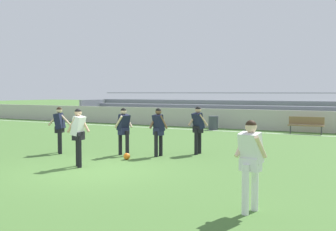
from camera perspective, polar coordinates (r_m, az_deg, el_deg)
name	(u,v)px	position (r m, az deg, el deg)	size (l,w,h in m)	color
ground_plane	(97,170)	(11.39, -10.29, -7.80)	(160.00, 160.00, 0.00)	#477033
field_line_sideline	(236,132)	(22.30, 9.78, -2.31)	(44.00, 0.12, 0.01)	white
sideline_wall	(245,119)	(23.84, 11.06, -0.54)	(48.00, 0.16, 1.18)	#BCB7AD
bleacher_stand	(228,112)	(26.62, 8.63, 0.53)	(22.64, 3.58, 2.18)	#9EA3AD
bench_near_wall_gap	(306,124)	(22.01, 19.35, -1.11)	(1.80, 0.40, 0.90)	olive
trash_bin	(213,123)	(23.24, 6.59, -1.06)	(0.57, 0.57, 0.81)	#3D424C
player_dark_challenging	(158,128)	(13.47, -1.40, -1.78)	(0.61, 0.45, 1.66)	black
player_dark_trailing_run	(124,127)	(13.76, -6.44, -1.70)	(0.53, 0.56, 1.65)	black
player_white_on_ball	(78,132)	(11.87, -12.84, -2.34)	(0.54, 0.45, 1.72)	black
player_dark_dropping_back	(60,126)	(14.68, -15.42, -1.44)	(0.76, 0.47, 1.67)	black
player_dark_wide_right	(198,126)	(13.99, 4.35, -1.49)	(0.66, 0.49, 1.69)	black
player_white_deep_cover	(251,158)	(7.33, 11.86, -5.99)	(0.55, 0.53, 1.70)	white
soccer_ball	(127,156)	(12.97, -5.99, -5.89)	(0.22, 0.22, 0.22)	orange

